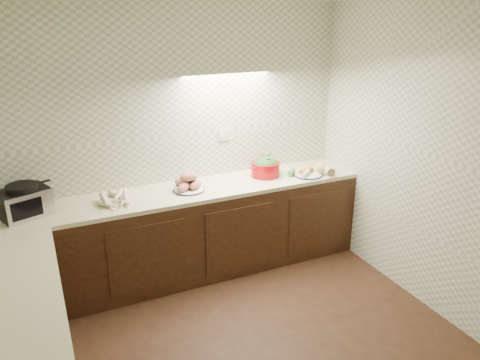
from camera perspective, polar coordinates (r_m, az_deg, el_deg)
name	(u,v)px	position (r m, az deg, el deg)	size (l,w,h in m)	color
room	(254,163)	(2.91, 1.75, 2.07)	(3.60, 3.60, 2.60)	black
counter	(135,294)	(3.82, -12.67, -13.35)	(3.60, 3.60, 0.90)	black
toaster_oven	(24,201)	(4.26, -24.82, -2.38)	(0.46, 0.41, 0.27)	black
parsnip_pile	(123,198)	(4.32, -14.09, -2.10)	(0.42, 0.44, 0.09)	beige
sweet_potato_plate	(188,183)	(4.46, -6.32, -0.35)	(0.31, 0.31, 0.18)	#171E42
onion_bowl	(183,182)	(4.57, -6.99, -0.29)	(0.14, 0.14, 0.10)	black
dutch_oven	(265,167)	(4.80, 3.12, 1.64)	(0.37, 0.36, 0.21)	#AC0910
veg_plate	(314,170)	(4.90, 8.97, 1.18)	(0.48, 0.34, 0.14)	#171E42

